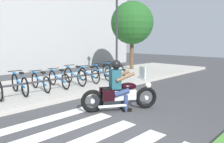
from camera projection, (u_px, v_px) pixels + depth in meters
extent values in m
plane|color=#424244|center=(112.00, 130.00, 4.75)|extent=(48.00, 48.00, 0.00)
cube|color=#B7B2A8|center=(20.00, 91.00, 8.09)|extent=(24.00, 4.40, 0.15)
cube|color=white|center=(84.00, 141.00, 4.20)|extent=(2.80, 0.40, 0.01)
cube|color=white|center=(61.00, 130.00, 4.76)|extent=(2.80, 0.40, 0.01)
cube|color=white|center=(43.00, 120.00, 5.31)|extent=(2.80, 0.40, 0.01)
torus|color=black|center=(146.00, 98.00, 6.25)|extent=(0.60, 0.43, 0.64)
cylinder|color=silver|center=(146.00, 98.00, 6.25)|extent=(0.15, 0.15, 0.11)
torus|color=black|center=(93.00, 101.00, 5.88)|extent=(0.60, 0.43, 0.64)
cylinder|color=silver|center=(93.00, 101.00, 5.88)|extent=(0.15, 0.15, 0.11)
cube|color=silver|center=(120.00, 94.00, 6.05)|extent=(0.88, 0.69, 0.28)
ellipsoid|color=black|center=(128.00, 86.00, 6.07)|extent=(0.59, 0.51, 0.22)
cube|color=black|center=(113.00, 90.00, 5.98)|extent=(0.62, 0.53, 0.10)
cube|color=black|center=(105.00, 92.00, 6.16)|extent=(0.34, 0.27, 0.28)
cube|color=black|center=(108.00, 96.00, 5.74)|extent=(0.34, 0.27, 0.28)
cylinder|color=silver|center=(141.00, 79.00, 6.14)|extent=(0.35, 0.54, 0.03)
sphere|color=white|center=(148.00, 85.00, 6.21)|extent=(0.18, 0.18, 0.18)
cube|color=silver|center=(143.00, 72.00, 6.12)|extent=(0.24, 0.36, 0.32)
cylinder|color=silver|center=(113.00, 106.00, 5.85)|extent=(0.70, 0.48, 0.08)
cube|color=#1E4C59|center=(115.00, 79.00, 5.95)|extent=(0.43, 0.48, 0.52)
sphere|color=black|center=(116.00, 65.00, 5.90)|extent=(0.26, 0.26, 0.26)
cylinder|color=brown|center=(121.00, 75.00, 6.20)|extent=(0.49, 0.35, 0.26)
cylinder|color=brown|center=(125.00, 77.00, 5.78)|extent=(0.49, 0.35, 0.26)
cylinder|color=navy|center=(119.00, 90.00, 6.19)|extent=(0.45, 0.35, 0.24)
cylinder|color=navy|center=(123.00, 100.00, 6.26)|extent=(0.11, 0.11, 0.47)
cube|color=black|center=(124.00, 107.00, 6.30)|extent=(0.26, 0.21, 0.08)
cylinder|color=navy|center=(122.00, 93.00, 5.88)|extent=(0.45, 0.35, 0.24)
cylinder|color=navy|center=(126.00, 103.00, 5.95)|extent=(0.11, 0.11, 0.47)
cube|color=black|center=(127.00, 110.00, 5.99)|extent=(0.26, 0.21, 0.08)
torus|color=black|center=(0.00, 91.00, 6.40)|extent=(0.10, 0.64, 0.64)
torus|color=black|center=(15.00, 82.00, 7.69)|extent=(0.10, 0.65, 0.65)
torus|color=black|center=(25.00, 87.00, 6.93)|extent=(0.10, 0.65, 0.65)
cylinder|color=blue|center=(20.00, 83.00, 7.30)|extent=(0.13, 0.91, 0.25)
cylinder|color=blue|center=(22.00, 79.00, 7.08)|extent=(0.04, 0.04, 0.40)
cube|color=black|center=(21.00, 73.00, 7.06)|extent=(0.12, 0.21, 0.06)
cylinder|color=black|center=(15.00, 71.00, 7.55)|extent=(0.48, 0.07, 0.03)
cube|color=blue|center=(14.00, 73.00, 7.64)|extent=(0.10, 0.29, 0.04)
torus|color=black|center=(35.00, 80.00, 8.25)|extent=(0.10, 0.59, 0.59)
torus|color=black|center=(47.00, 85.00, 7.44)|extent=(0.10, 0.59, 0.59)
cylinder|color=blue|center=(40.00, 81.00, 7.84)|extent=(0.14, 0.97, 0.26)
cylinder|color=blue|center=(43.00, 78.00, 7.61)|extent=(0.04, 0.04, 0.36)
cube|color=black|center=(43.00, 73.00, 7.59)|extent=(0.12, 0.21, 0.06)
cylinder|color=black|center=(35.00, 71.00, 8.12)|extent=(0.48, 0.07, 0.03)
cube|color=blue|center=(34.00, 72.00, 8.21)|extent=(0.10, 0.29, 0.04)
torus|color=black|center=(52.00, 78.00, 8.79)|extent=(0.10, 0.60, 0.60)
torus|color=black|center=(66.00, 82.00, 7.97)|extent=(0.10, 0.60, 0.60)
cylinder|color=blue|center=(59.00, 78.00, 8.37)|extent=(0.14, 0.98, 0.26)
cylinder|color=blue|center=(62.00, 75.00, 8.14)|extent=(0.04, 0.04, 0.37)
cube|color=black|center=(62.00, 70.00, 8.12)|extent=(0.12, 0.21, 0.06)
cylinder|color=black|center=(53.00, 68.00, 8.65)|extent=(0.48, 0.07, 0.03)
cube|color=blue|center=(52.00, 70.00, 8.75)|extent=(0.10, 0.29, 0.04)
torus|color=black|center=(68.00, 75.00, 9.31)|extent=(0.11, 0.67, 0.66)
torus|color=black|center=(82.00, 78.00, 8.51)|extent=(0.11, 0.67, 0.66)
cylinder|color=blue|center=(75.00, 75.00, 8.90)|extent=(0.14, 0.95, 0.26)
cylinder|color=blue|center=(78.00, 72.00, 8.68)|extent=(0.04, 0.04, 0.41)
cube|color=black|center=(78.00, 67.00, 8.65)|extent=(0.12, 0.21, 0.06)
cylinder|color=black|center=(69.00, 65.00, 9.17)|extent=(0.48, 0.07, 0.03)
cube|color=blue|center=(68.00, 67.00, 9.26)|extent=(0.10, 0.29, 0.04)
torus|color=black|center=(83.00, 74.00, 9.82)|extent=(0.10, 0.59, 0.59)
torus|color=black|center=(96.00, 77.00, 9.08)|extent=(0.10, 0.59, 0.59)
cylinder|color=blue|center=(89.00, 74.00, 9.44)|extent=(0.13, 0.88, 0.24)
cylinder|color=blue|center=(92.00, 71.00, 9.24)|extent=(0.04, 0.04, 0.36)
cube|color=black|center=(92.00, 67.00, 9.21)|extent=(0.12, 0.21, 0.06)
cylinder|color=black|center=(84.00, 66.00, 9.69)|extent=(0.48, 0.07, 0.03)
cube|color=blue|center=(83.00, 67.00, 9.77)|extent=(0.10, 0.29, 0.04)
torus|color=black|center=(95.00, 72.00, 10.37)|extent=(0.10, 0.62, 0.62)
torus|color=black|center=(109.00, 74.00, 9.60)|extent=(0.10, 0.62, 0.62)
cylinder|color=blue|center=(102.00, 72.00, 9.97)|extent=(0.13, 0.92, 0.25)
cylinder|color=blue|center=(105.00, 69.00, 9.76)|extent=(0.04, 0.04, 0.38)
cube|color=black|center=(105.00, 65.00, 9.73)|extent=(0.12, 0.21, 0.06)
cylinder|color=black|center=(96.00, 64.00, 10.23)|extent=(0.48, 0.07, 0.03)
cube|color=blue|center=(95.00, 65.00, 10.32)|extent=(0.10, 0.29, 0.04)
torus|color=black|center=(107.00, 70.00, 10.87)|extent=(0.11, 0.67, 0.66)
torus|color=black|center=(120.00, 72.00, 10.15)|extent=(0.11, 0.67, 0.66)
cylinder|color=blue|center=(113.00, 70.00, 10.50)|extent=(0.13, 0.86, 0.24)
cylinder|color=blue|center=(116.00, 67.00, 10.30)|extent=(0.04, 0.04, 0.41)
cube|color=black|center=(116.00, 63.00, 10.27)|extent=(0.12, 0.21, 0.06)
cylinder|color=black|center=(108.00, 62.00, 10.74)|extent=(0.48, 0.07, 0.03)
cube|color=blue|center=(107.00, 63.00, 10.82)|extent=(0.10, 0.29, 0.04)
cylinder|color=#333338|center=(75.00, 76.00, 8.24)|extent=(5.90, 0.07, 0.07)
cylinder|color=#333338|center=(125.00, 74.00, 10.32)|extent=(0.06, 0.06, 0.45)
cylinder|color=#2D2D33|center=(117.00, 38.00, 12.10)|extent=(0.12, 0.12, 4.23)
cylinder|color=brown|center=(132.00, 55.00, 13.82)|extent=(0.25, 0.25, 2.14)
sphere|color=#235B23|center=(132.00, 23.00, 13.54)|extent=(2.68, 2.68, 2.68)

